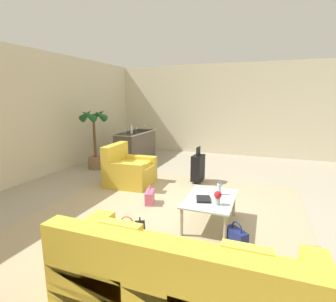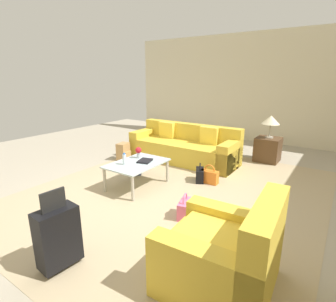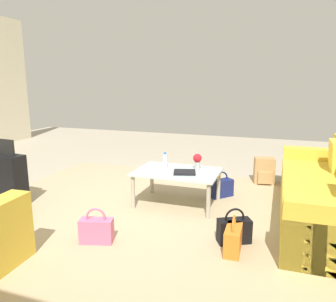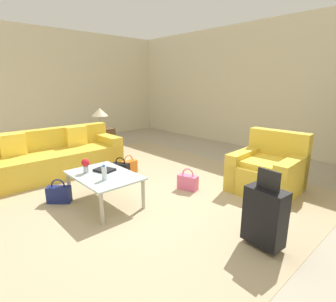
{
  "view_description": "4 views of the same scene",
  "coord_description": "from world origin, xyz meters",
  "px_view_note": "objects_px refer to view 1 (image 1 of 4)",
  "views": [
    {
      "loc": [
        -4.19,
        -1.23,
        1.96
      ],
      "look_at": [
        -0.16,
        0.29,
        1.08
      ],
      "focal_mm": 28.0,
      "sensor_mm": 36.0,
      "label": 1
    },
    {
      "loc": [
        2.85,
        2.37,
        1.87
      ],
      "look_at": [
        -0.56,
        0.04,
        0.7
      ],
      "focal_mm": 28.0,
      "sensor_mm": 36.0,
      "label": 2
    },
    {
      "loc": [
        -1.59,
        3.3,
        1.55
      ],
      "look_at": [
        -0.46,
        0.04,
        0.82
      ],
      "focal_mm": 35.0,
      "sensor_mm": 36.0,
      "label": 3
    },
    {
      "loc": [
        2.7,
        -2.16,
        1.67
      ],
      "look_at": [
        0.1,
        0.24,
        0.74
      ],
      "focal_mm": 28.0,
      "sensor_mm": 36.0,
      "label": 4
    }
  ],
  "objects_px": {
    "suitcase_black": "(198,167)",
    "armchair": "(128,171)",
    "wine_bottle_clear": "(131,130)",
    "wine_glass_leftmost": "(125,130)",
    "coffee_table": "(210,201)",
    "handbag_orange": "(128,231)",
    "water_bottle": "(219,189)",
    "wine_glass_left_of_centre": "(136,128)",
    "couch": "(181,284)",
    "handbag_black": "(140,233)",
    "backpack_tan": "(313,271)",
    "coffee_table_book": "(203,199)",
    "handbag_navy": "(236,238)",
    "bar_console": "(136,146)",
    "flower_vase": "(218,197)",
    "potted_palm": "(95,137)",
    "handbag_pink": "(150,197)",
    "wine_glass_right_of_centre": "(145,127)"
  },
  "relations": [
    {
      "from": "bar_console",
      "to": "coffee_table",
      "type": "bearing_deg",
      "value": -138.47
    },
    {
      "from": "coffee_table",
      "to": "bar_console",
      "type": "bearing_deg",
      "value": 41.53
    },
    {
      "from": "water_bottle",
      "to": "wine_glass_leftmost",
      "type": "relative_size",
      "value": 1.32
    },
    {
      "from": "bar_console",
      "to": "wine_bottle_clear",
      "type": "xyz_separation_m",
      "value": [
        -0.5,
        -0.12,
        0.56
      ]
    },
    {
      "from": "wine_bottle_clear",
      "to": "handbag_navy",
      "type": "relative_size",
      "value": 0.84
    },
    {
      "from": "handbag_black",
      "to": "backpack_tan",
      "type": "relative_size",
      "value": 0.89
    },
    {
      "from": "handbag_orange",
      "to": "coffee_table_book",
      "type": "bearing_deg",
      "value": -50.89
    },
    {
      "from": "wine_glass_left_of_centre",
      "to": "coffee_table_book",
      "type": "bearing_deg",
      "value": -140.35
    },
    {
      "from": "couch",
      "to": "suitcase_black",
      "type": "height_order",
      "value": "suitcase_black"
    },
    {
      "from": "flower_vase",
      "to": "handbag_orange",
      "type": "bearing_deg",
      "value": 119.2
    },
    {
      "from": "handbag_navy",
      "to": "handbag_pink",
      "type": "bearing_deg",
      "value": 61.34
    },
    {
      "from": "wine_bottle_clear",
      "to": "potted_palm",
      "type": "xyz_separation_m",
      "value": [
        -0.8,
        0.72,
        -0.14
      ]
    },
    {
      "from": "suitcase_black",
      "to": "wine_bottle_clear",
      "type": "bearing_deg",
      "value": 66.33
    },
    {
      "from": "handbag_orange",
      "to": "potted_palm",
      "type": "height_order",
      "value": "potted_palm"
    },
    {
      "from": "handbag_navy",
      "to": "potted_palm",
      "type": "distance_m",
      "value": 5.01
    },
    {
      "from": "flower_vase",
      "to": "wine_bottle_clear",
      "type": "relative_size",
      "value": 0.68
    },
    {
      "from": "armchair",
      "to": "coffee_table",
      "type": "distance_m",
      "value": 2.53
    },
    {
      "from": "couch",
      "to": "wine_bottle_clear",
      "type": "relative_size",
      "value": 8.3
    },
    {
      "from": "water_bottle",
      "to": "wine_glass_left_of_centre",
      "type": "bearing_deg",
      "value": 43.94
    },
    {
      "from": "coffee_table",
      "to": "handbag_orange",
      "type": "relative_size",
      "value": 2.92
    },
    {
      "from": "wine_glass_left_of_centre",
      "to": "backpack_tan",
      "type": "height_order",
      "value": "wine_glass_left_of_centre"
    },
    {
      "from": "suitcase_black",
      "to": "armchair",
      "type": "bearing_deg",
      "value": 115.51
    },
    {
      "from": "couch",
      "to": "suitcase_black",
      "type": "xyz_separation_m",
      "value": [
        3.79,
        0.8,
        0.06
      ]
    },
    {
      "from": "suitcase_black",
      "to": "handbag_navy",
      "type": "xyz_separation_m",
      "value": [
        -2.49,
        -1.16,
        -0.23
      ]
    },
    {
      "from": "wine_glass_leftmost",
      "to": "handbag_black",
      "type": "xyz_separation_m",
      "value": [
        -3.75,
        -2.35,
        -0.89
      ]
    },
    {
      "from": "suitcase_black",
      "to": "handbag_pink",
      "type": "bearing_deg",
      "value": 161.26
    },
    {
      "from": "couch",
      "to": "armchair",
      "type": "bearing_deg",
      "value": 36.41
    },
    {
      "from": "water_bottle",
      "to": "wine_glass_right_of_centre",
      "type": "xyz_separation_m",
      "value": [
        3.89,
        3.15,
        0.48
      ]
    },
    {
      "from": "coffee_table",
      "to": "handbag_pink",
      "type": "height_order",
      "value": "coffee_table"
    },
    {
      "from": "coffee_table_book",
      "to": "bar_console",
      "type": "height_order",
      "value": "bar_console"
    },
    {
      "from": "coffee_table_book",
      "to": "handbag_orange",
      "type": "height_order",
      "value": "coffee_table_book"
    },
    {
      "from": "wine_bottle_clear",
      "to": "wine_glass_leftmost",
      "type": "bearing_deg",
      "value": 117.91
    },
    {
      "from": "water_bottle",
      "to": "wine_glass_leftmost",
      "type": "bearing_deg",
      "value": 50.11
    },
    {
      "from": "armchair",
      "to": "water_bottle",
      "type": "xyz_separation_m",
      "value": [
        -1.1,
        -2.28,
        0.24
      ]
    },
    {
      "from": "coffee_table_book",
      "to": "handbag_pink",
      "type": "bearing_deg",
      "value": 48.15
    },
    {
      "from": "handbag_orange",
      "to": "armchair",
      "type": "bearing_deg",
      "value": 29.1
    },
    {
      "from": "couch",
      "to": "backpack_tan",
      "type": "height_order",
      "value": "couch"
    },
    {
      "from": "handbag_orange",
      "to": "backpack_tan",
      "type": "bearing_deg",
      "value": -93.79
    },
    {
      "from": "wine_glass_leftmost",
      "to": "wine_glass_right_of_centre",
      "type": "relative_size",
      "value": 1.0
    },
    {
      "from": "armchair",
      "to": "handbag_black",
      "type": "bearing_deg",
      "value": -147.02
    },
    {
      "from": "flower_vase",
      "to": "coffee_table",
      "type": "bearing_deg",
      "value": 34.29
    },
    {
      "from": "flower_vase",
      "to": "potted_palm",
      "type": "height_order",
      "value": "potted_palm"
    },
    {
      "from": "handbag_orange",
      "to": "handbag_pink",
      "type": "bearing_deg",
      "value": 10.98
    },
    {
      "from": "wine_glass_leftmost",
      "to": "backpack_tan",
      "type": "xyz_separation_m",
      "value": [
        -3.91,
        -4.43,
        -0.82
      ]
    },
    {
      "from": "coffee_table_book",
      "to": "handbag_pink",
      "type": "relative_size",
      "value": 0.74
    },
    {
      "from": "coffee_table_book",
      "to": "handbag_orange",
      "type": "bearing_deg",
      "value": 113.09
    },
    {
      "from": "wine_glass_right_of_centre",
      "to": "handbag_orange",
      "type": "relative_size",
      "value": 0.43
    },
    {
      "from": "armchair",
      "to": "handbag_black",
      "type": "distance_m",
      "value": 2.55
    },
    {
      "from": "coffee_table_book",
      "to": "wine_glass_leftmost",
      "type": "bearing_deg",
      "value": 29.29
    },
    {
      "from": "wine_glass_left_of_centre",
      "to": "backpack_tan",
      "type": "bearing_deg",
      "value": -135.86
    }
  ]
}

